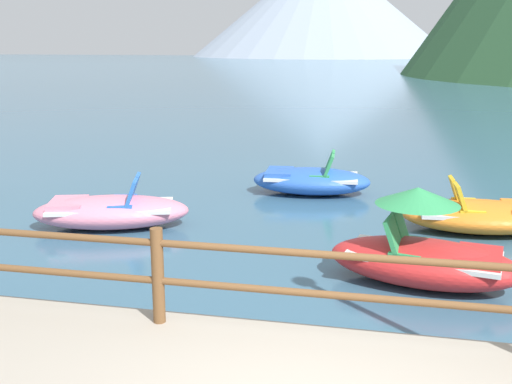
{
  "coord_description": "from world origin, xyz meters",
  "views": [
    {
      "loc": [
        0.41,
        -3.74,
        3.05
      ],
      "look_at": [
        -1.49,
        5.0,
        0.9
      ],
      "focal_mm": 43.77,
      "sensor_mm": 36.0,
      "label": 1
    }
  ],
  "objects": [
    {
      "name": "ground_plane",
      "position": [
        0.0,
        40.0,
        0.0
      ],
      "size": [
        200.0,
        200.0,
        0.0
      ],
      "primitive_type": "plane",
      "color": "#38607A"
    },
    {
      "name": "dock_railing",
      "position": [
        -0.0,
        1.55,
        0.97
      ],
      "size": [
        23.92,
        0.12,
        0.95
      ],
      "color": "brown",
      "rests_on": "promenade_dock"
    },
    {
      "name": "pedal_boat_1",
      "position": [
        1.93,
        6.75,
        0.27
      ],
      "size": [
        2.6,
        1.5,
        0.84
      ],
      "color": "orange",
      "rests_on": "ground"
    },
    {
      "name": "pedal_boat_2",
      "position": [
        -4.13,
        5.65,
        0.28
      ],
      "size": [
        2.82,
        1.87,
        0.87
      ],
      "color": "pink",
      "rests_on": "ground"
    },
    {
      "name": "pedal_boat_3",
      "position": [
        0.9,
        4.12,
        0.42
      ],
      "size": [
        2.59,
        1.56,
        1.28
      ],
      "color": "red",
      "rests_on": "ground"
    },
    {
      "name": "pedal_boat_4",
      "position": [
        -1.14,
        8.75,
        0.28
      ],
      "size": [
        2.48,
        1.39,
        0.87
      ],
      "color": "blue",
      "rests_on": "ground"
    },
    {
      "name": "distant_peak",
      "position": [
        -15.33,
        136.83,
        11.28
      ],
      "size": [
        56.35,
        56.35,
        22.55
      ],
      "primitive_type": "cone",
      "color": "#93A3B7",
      "rests_on": "ground"
    }
  ]
}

